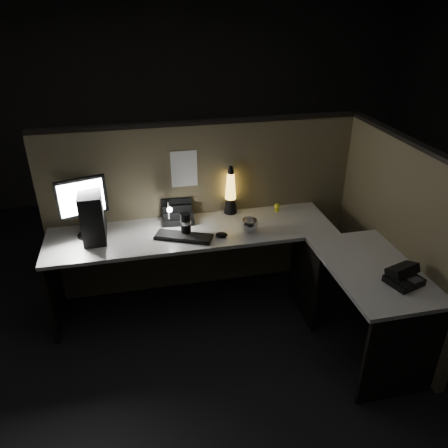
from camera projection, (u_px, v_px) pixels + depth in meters
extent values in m
plane|color=black|center=(227.00, 348.00, 3.36)|extent=(6.00, 6.00, 0.00)
plane|color=#282623|center=(173.00, 92.00, 5.32)|extent=(6.00, 0.00, 6.00)
cube|color=brown|center=(204.00, 209.00, 3.81)|extent=(2.66, 0.06, 1.50)
cube|color=brown|center=(393.00, 239.00, 3.35)|extent=(0.06, 1.66, 1.50)
cube|color=beige|center=(193.00, 232.00, 3.52)|extent=(2.30, 0.60, 0.03)
cube|color=beige|center=(373.00, 269.00, 3.04)|extent=(0.60, 1.00, 0.03)
cube|color=black|center=(54.00, 287.00, 3.47)|extent=(0.03, 0.55, 0.70)
cube|color=black|center=(402.00, 358.00, 2.80)|extent=(0.55, 0.03, 0.70)
cube|color=black|center=(304.00, 277.00, 3.59)|extent=(0.03, 0.55, 0.70)
cube|color=black|center=(92.00, 214.00, 3.34)|extent=(0.18, 0.38, 0.39)
cylinder|color=black|center=(88.00, 235.00, 3.43)|extent=(0.16, 0.16, 0.01)
cube|color=black|center=(86.00, 223.00, 3.40)|extent=(0.05, 0.05, 0.18)
cube|color=black|center=(82.00, 197.00, 3.29)|extent=(0.37, 0.14, 0.30)
cube|color=white|center=(82.00, 198.00, 3.27)|extent=(0.32, 0.10, 0.26)
cube|color=black|center=(184.00, 237.00, 3.40)|extent=(0.47, 0.32, 0.02)
ellipsoid|color=black|center=(222.00, 235.00, 3.41)|extent=(0.11, 0.09, 0.04)
cube|color=silver|center=(169.00, 223.00, 3.60)|extent=(0.04, 0.05, 0.03)
cylinder|color=silver|center=(169.00, 212.00, 3.55)|extent=(0.01, 0.01, 0.17)
cylinder|color=silver|center=(169.00, 206.00, 3.46)|extent=(0.01, 0.11, 0.01)
sphere|color=white|center=(170.00, 210.00, 3.41)|extent=(0.04, 0.04, 0.04)
cube|color=black|center=(178.00, 218.00, 3.65)|extent=(0.27, 0.24, 0.05)
cube|color=black|center=(178.00, 216.00, 3.60)|extent=(0.25, 0.04, 0.09)
cube|color=black|center=(176.00, 205.00, 3.68)|extent=(0.25, 0.04, 0.17)
cone|color=black|center=(230.00, 205.00, 3.77)|extent=(0.11, 0.11, 0.13)
cone|color=yellow|center=(231.00, 186.00, 3.68)|extent=(0.09, 0.09, 0.23)
sphere|color=maroon|center=(231.00, 194.00, 3.72)|extent=(0.05, 0.05, 0.05)
sphere|color=maroon|center=(231.00, 185.00, 3.68)|extent=(0.03, 0.03, 0.03)
cone|color=black|center=(231.00, 170.00, 3.62)|extent=(0.06, 0.06, 0.06)
cylinder|color=black|center=(186.00, 224.00, 3.40)|extent=(0.08, 0.08, 0.19)
imported|color=silver|center=(249.00, 225.00, 3.48)|extent=(0.17, 0.17, 0.10)
sphere|color=#FEFF28|center=(277.00, 206.00, 3.81)|extent=(0.05, 0.05, 0.05)
cube|color=white|center=(184.00, 169.00, 3.57)|extent=(0.22, 0.00, 0.31)
cube|color=black|center=(404.00, 280.00, 2.86)|extent=(0.25, 0.24, 0.05)
cube|color=black|center=(402.00, 270.00, 2.87)|extent=(0.24, 0.18, 0.10)
cube|color=black|center=(400.00, 282.00, 2.80)|extent=(0.09, 0.16, 0.03)
cube|color=#3F3F42|center=(413.00, 279.00, 2.84)|extent=(0.11, 0.11, 0.00)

